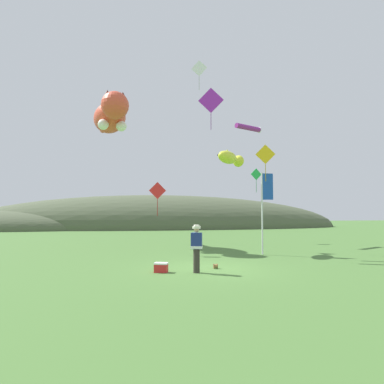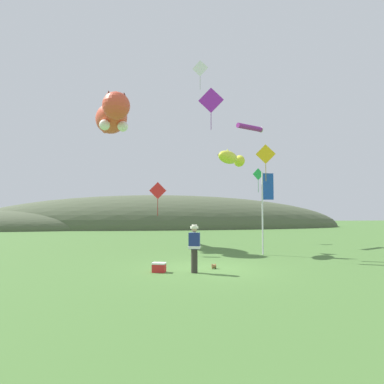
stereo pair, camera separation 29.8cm
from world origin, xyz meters
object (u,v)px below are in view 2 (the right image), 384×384
object	(u,v)px
festival_banner_pole	(265,200)
kite_diamond_gold	(266,155)
kite_diamond_white	(200,69)
picnic_cooler	(159,267)
kite_diamond_violet	(211,101)
kite_spool	(214,266)
kite_tube_streamer	(250,128)
kite_diamond_red	(158,191)
kite_fish_windsock	(230,158)
kite_diamond_green	(258,175)
kite_giant_cat	(112,117)
festival_attendant	(194,247)

from	to	relation	value
festival_banner_pole	kite_diamond_gold	xyz separation A→B (m)	(-0.10, -0.43, 2.37)
festival_banner_pole	kite_diamond_white	size ratio (longest dim) A/B	2.22
kite_diamond_white	kite_diamond_gold	world-z (taller)	kite_diamond_white
picnic_cooler	kite_diamond_violet	size ratio (longest dim) A/B	0.25
kite_diamond_violet	kite_diamond_white	bearing A→B (deg)	88.78
picnic_cooler	kite_spool	bearing A→B (deg)	11.93
kite_tube_streamer	kite_diamond_red	xyz separation A→B (m)	(-6.78, -4.82, -4.89)
festival_banner_pole	kite_diamond_red	size ratio (longest dim) A/B	2.37
festival_banner_pole	kite_fish_windsock	xyz separation A→B (m)	(-1.49, 1.50, 2.46)
kite_diamond_white	kite_diamond_green	world-z (taller)	kite_diamond_white
kite_spool	kite_fish_windsock	distance (m)	7.76
kite_spool	kite_diamond_green	xyz separation A→B (m)	(5.68, 10.87, 4.88)
kite_diamond_gold	kite_giant_cat	bearing A→B (deg)	142.24
kite_diamond_violet	kite_diamond_white	size ratio (longest dim) A/B	1.16
kite_diamond_gold	kite_diamond_green	size ratio (longest dim) A/B	1.07
kite_giant_cat	kite_diamond_red	size ratio (longest dim) A/B	4.04
kite_fish_windsock	kite_diamond_white	world-z (taller)	kite_diamond_white
festival_attendant	picnic_cooler	xyz separation A→B (m)	(-1.29, 0.29, -0.77)
kite_spool	kite_diamond_red	distance (m)	6.34
kite_diamond_green	festival_attendant	bearing A→B (deg)	-119.50
kite_diamond_white	kite_diamond_green	bearing A→B (deg)	30.99
kite_giant_cat	kite_diamond_red	bearing A→B (deg)	-59.32
festival_attendant	kite_diamond_gold	xyz separation A→B (m)	(4.39, 4.18, 4.26)
kite_fish_windsock	kite_diamond_white	distance (m)	6.85
festival_attendant	kite_fish_windsock	distance (m)	8.08
kite_diamond_violet	kite_diamond_red	distance (m)	5.60
kite_diamond_red	kite_diamond_white	bearing A→B (deg)	45.67
kite_diamond_red	festival_banner_pole	bearing A→B (deg)	-12.14
kite_spool	kite_diamond_violet	world-z (taller)	kite_diamond_violet
kite_giant_cat	kite_diamond_white	world-z (taller)	kite_diamond_white
kite_diamond_green	kite_spool	bearing A→B (deg)	-117.59
kite_tube_streamer	kite_diamond_white	distance (m)	5.48
kite_fish_windsock	kite_diamond_green	world-z (taller)	kite_fish_windsock
kite_giant_cat	kite_diamond_violet	world-z (taller)	kite_giant_cat
festival_banner_pole	kite_fish_windsock	distance (m)	3.25
kite_tube_streamer	kite_diamond_red	world-z (taller)	kite_tube_streamer
kite_diamond_violet	kite_spool	bearing A→B (deg)	-100.27
kite_giant_cat	festival_attendant	bearing A→B (deg)	-69.51
festival_attendant	kite_diamond_white	distance (m)	13.79
picnic_cooler	kite_diamond_gold	size ratio (longest dim) A/B	0.29
kite_diamond_white	kite_fish_windsock	bearing A→B (deg)	-63.62
kite_giant_cat	kite_diamond_white	distance (m)	6.68
kite_diamond_red	festival_attendant	bearing A→B (deg)	-79.22
festival_banner_pole	kite_diamond_violet	world-z (taller)	kite_diamond_violet
picnic_cooler	festival_banner_pole	world-z (taller)	festival_banner_pole
festival_attendant	kite_diamond_violet	xyz separation A→B (m)	(1.64, 4.82, 7.18)
kite_fish_windsock	kite_diamond_red	world-z (taller)	kite_fish_windsock
kite_diamond_violet	kite_diamond_green	distance (m)	8.98
picnic_cooler	kite_diamond_violet	xyz separation A→B (m)	(2.93, 4.53, 7.96)
picnic_cooler	kite_diamond_gold	xyz separation A→B (m)	(5.68, 3.89, 5.03)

